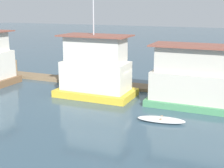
% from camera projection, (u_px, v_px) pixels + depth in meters
% --- Properties ---
extents(ground_plane, '(200.00, 200.00, 0.00)m').
position_uv_depth(ground_plane, '(116.00, 97.00, 27.96)').
color(ground_plane, '#385160').
extents(dock_walkway, '(42.40, 2.04, 0.30)m').
position_uv_depth(dock_walkway, '(130.00, 86.00, 31.02)').
color(dock_walkway, '#846B4C').
rests_on(dock_walkway, ground_plane).
extents(houseboat_yellow, '(6.87, 3.96, 8.90)m').
position_uv_depth(houseboat_yellow, '(96.00, 70.00, 27.66)').
color(houseboat_yellow, gold).
rests_on(houseboat_yellow, ground_plane).
extents(houseboat_green, '(7.27, 3.73, 4.95)m').
position_uv_depth(houseboat_green, '(194.00, 79.00, 24.92)').
color(houseboat_green, '#4C9360').
rests_on(houseboat_green, ground_plane).
extents(dinghy_white, '(3.45, 1.48, 0.36)m').
position_uv_depth(dinghy_white, '(161.00, 120.00, 21.77)').
color(dinghy_white, white).
rests_on(dinghy_white, ground_plane).
extents(mooring_post_far_left, '(0.22, 0.22, 2.13)m').
position_uv_depth(mooring_post_far_left, '(16.00, 69.00, 34.62)').
color(mooring_post_far_left, '#846B4C').
rests_on(mooring_post_far_left, ground_plane).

